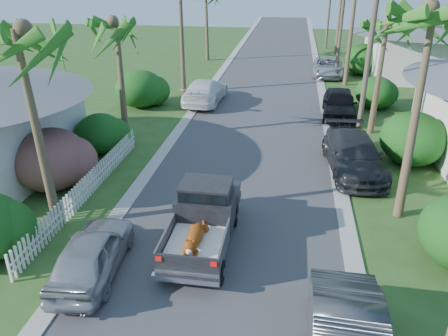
% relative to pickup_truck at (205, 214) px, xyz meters
% --- Properties ---
extents(ground, '(120.00, 120.00, 0.00)m').
position_rel_pickup_truck_xyz_m(ground, '(0.68, -3.15, -1.01)').
color(ground, '#2D4D1D').
rests_on(ground, ground).
extents(road, '(8.00, 100.00, 0.02)m').
position_rel_pickup_truck_xyz_m(road, '(0.68, 21.85, -1.00)').
color(road, '#38383A').
rests_on(road, ground).
extents(curb_left, '(0.60, 100.00, 0.06)m').
position_rel_pickup_truck_xyz_m(curb_left, '(-3.62, 21.85, -0.98)').
color(curb_left, '#A5A39E').
rests_on(curb_left, ground).
extents(curb_right, '(0.60, 100.00, 0.06)m').
position_rel_pickup_truck_xyz_m(curb_right, '(4.98, 21.85, -0.98)').
color(curb_right, '#A5A39E').
rests_on(curb_right, ground).
extents(pickup_truck, '(1.98, 5.12, 2.06)m').
position_rel_pickup_truck_xyz_m(pickup_truck, '(0.00, 0.00, 0.00)').
color(pickup_truck, black).
rests_on(pickup_truck, ground).
extents(parked_car_rm, '(2.84, 5.83, 1.63)m').
position_rel_pickup_truck_xyz_m(parked_car_rm, '(5.68, 6.51, -0.19)').
color(parked_car_rm, '#282A2D').
rests_on(parked_car_rm, ground).
extents(parked_car_rf, '(2.22, 5.06, 1.69)m').
position_rel_pickup_truck_xyz_m(parked_car_rf, '(5.68, 14.61, -0.16)').
color(parked_car_rf, black).
rests_on(parked_car_rf, ground).
extents(parked_car_rd, '(2.74, 5.48, 1.49)m').
position_rel_pickup_truck_xyz_m(parked_car_rd, '(5.68, 25.97, -0.26)').
color(parked_car_rd, '#B4B6BC').
rests_on(parked_car_rd, ground).
extents(parked_car_ln, '(2.05, 4.38, 1.45)m').
position_rel_pickup_truck_xyz_m(parked_car_ln, '(-3.04, -2.36, -0.29)').
color(parked_car_ln, '#A4A7AB').
rests_on(parked_car_ln, ground).
extents(parked_car_lf, '(2.60, 5.77, 1.64)m').
position_rel_pickup_truck_xyz_m(parked_car_lf, '(-3.18, 16.29, -0.19)').
color(parked_car_lf, white).
rests_on(parked_car_lf, ground).
extents(palm_l_a, '(4.40, 4.40, 8.20)m').
position_rel_pickup_truck_xyz_m(palm_l_a, '(-5.52, -0.15, 5.92)').
color(palm_l_a, brown).
rests_on(palm_l_a, ground).
extents(palm_l_b, '(4.40, 4.40, 7.40)m').
position_rel_pickup_truck_xyz_m(palm_l_b, '(-6.12, 8.85, 5.14)').
color(palm_l_b, brown).
rests_on(palm_l_b, ground).
extents(palm_r_a, '(4.40, 4.40, 8.70)m').
position_rel_pickup_truck_xyz_m(palm_r_a, '(6.98, 2.85, 6.41)').
color(palm_r_a, brown).
rests_on(palm_r_a, ground).
extents(palm_r_b, '(4.40, 4.40, 7.20)m').
position_rel_pickup_truck_xyz_m(palm_r_b, '(7.28, 11.85, 4.94)').
color(palm_r_b, brown).
rests_on(palm_r_b, ground).
extents(shrub_l_b, '(3.00, 3.30, 2.60)m').
position_rel_pickup_truck_xyz_m(shrub_l_b, '(-7.12, 2.85, 0.29)').
color(shrub_l_b, '#B21953').
rests_on(shrub_l_b, ground).
extents(shrub_l_c, '(2.40, 2.64, 2.00)m').
position_rel_pickup_truck_xyz_m(shrub_l_c, '(-6.72, 6.85, -0.01)').
color(shrub_l_c, '#164614').
rests_on(shrub_l_c, ground).
extents(shrub_l_d, '(3.20, 3.52, 2.40)m').
position_rel_pickup_truck_xyz_m(shrub_l_d, '(-7.32, 14.85, 0.19)').
color(shrub_l_d, '#164614').
rests_on(shrub_l_d, ground).
extents(shrub_r_b, '(3.00, 3.30, 2.50)m').
position_rel_pickup_truck_xyz_m(shrub_r_b, '(8.48, 7.85, 0.24)').
color(shrub_r_b, '#164614').
rests_on(shrub_r_b, ground).
extents(shrub_r_c, '(2.60, 2.86, 2.10)m').
position_rel_pickup_truck_xyz_m(shrub_r_c, '(8.18, 16.85, 0.04)').
color(shrub_r_c, '#164614').
rests_on(shrub_r_c, ground).
extents(shrub_r_d, '(3.20, 3.52, 2.60)m').
position_rel_pickup_truck_xyz_m(shrub_r_d, '(8.68, 26.85, 0.29)').
color(shrub_r_d, '#164614').
rests_on(shrub_r_d, ground).
extents(picket_fence, '(0.10, 11.00, 1.00)m').
position_rel_pickup_truck_xyz_m(picket_fence, '(-5.32, 2.35, -0.51)').
color(picket_fence, white).
rests_on(picket_fence, ground).
extents(house_right_far, '(9.00, 8.00, 4.60)m').
position_rel_pickup_truck_xyz_m(house_right_far, '(13.68, 26.85, 1.11)').
color(house_right_far, silver).
rests_on(house_right_far, ground).
extents(utility_pole_b, '(1.60, 0.26, 9.00)m').
position_rel_pickup_truck_xyz_m(utility_pole_b, '(6.28, 9.85, 3.59)').
color(utility_pole_b, brown).
rests_on(utility_pole_b, ground).
extents(utility_pole_c, '(1.60, 0.26, 9.00)m').
position_rel_pickup_truck_xyz_m(utility_pole_c, '(6.28, 24.85, 3.59)').
color(utility_pole_c, brown).
rests_on(utility_pole_c, ground).
extents(utility_pole_d, '(1.60, 0.26, 9.00)m').
position_rel_pickup_truck_xyz_m(utility_pole_d, '(6.28, 39.85, 3.59)').
color(utility_pole_d, brown).
rests_on(utility_pole_d, ground).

